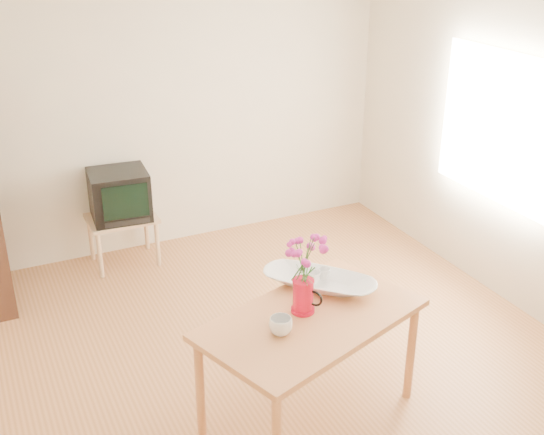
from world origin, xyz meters
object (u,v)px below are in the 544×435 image
mug (281,326)px  television (119,194)px  table (311,328)px  bowl (320,256)px  pitcher (303,297)px

mug → television: television is taller
mug → table: bearing=153.4°
bowl → television: size_ratio=0.89×
pitcher → television: (-0.51, 2.51, -0.17)m
table → television: bearing=82.9°
table → mug: mug is taller
mug → pitcher: bearing=169.3°
bowl → mug: bearing=-140.7°
pitcher → bowl: 0.34m
television → bowl: bearing=-67.4°
bowl → television: bearing=108.0°
pitcher → bowl: size_ratio=0.46×
mug → television: 2.69m
pitcher → bowl: bowl is taller
table → bowl: size_ratio=3.21×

